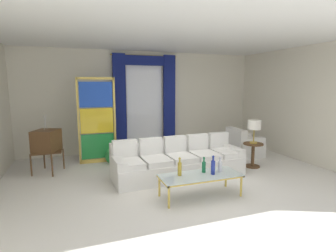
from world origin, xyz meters
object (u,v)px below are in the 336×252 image
(bottle_blue_decanter, at_px, (213,167))
(armchair_white, at_px, (243,146))
(vintage_tv, at_px, (46,142))
(couch_white_long, at_px, (178,162))
(bottle_crystal_tall, at_px, (204,166))
(bottle_amber_squat, at_px, (180,168))
(stained_glass_divider, at_px, (97,122))
(peacock_figurine, at_px, (114,156))
(table_lamp_brass, at_px, (254,126))
(coffee_table, at_px, (200,176))
(round_side_table, at_px, (253,153))
(bottle_ruby_flask, at_px, (220,166))

(bottle_blue_decanter, distance_m, armchair_white, 3.10)
(vintage_tv, bearing_deg, couch_white_long, -23.16)
(bottle_crystal_tall, xyz_separation_m, bottle_amber_squat, (-0.48, -0.01, 0.02))
(couch_white_long, bearing_deg, armchair_white, 20.52)
(bottle_blue_decanter, xyz_separation_m, stained_glass_divider, (-1.75, 2.90, 0.50))
(bottle_amber_squat, distance_m, peacock_figurine, 2.55)
(armchair_white, bearing_deg, bottle_amber_squat, -144.08)
(armchair_white, bearing_deg, vintage_tv, 176.73)
(bottle_amber_squat, height_order, table_lamp_brass, table_lamp_brass)
(armchair_white, relative_size, table_lamp_brass, 1.48)
(couch_white_long, distance_m, coffee_table, 1.23)
(bottle_amber_squat, xyz_separation_m, peacock_figurine, (-0.80, 2.40, -0.32))
(bottle_blue_decanter, bearing_deg, armchair_white, 44.54)
(peacock_figurine, distance_m, round_side_table, 3.46)
(bottle_crystal_tall, height_order, table_lamp_brass, table_lamp_brass)
(round_side_table, bearing_deg, coffee_table, -150.35)
(armchair_white, distance_m, round_side_table, 1.05)
(stained_glass_divider, bearing_deg, coffee_table, -61.68)
(coffee_table, height_order, bottle_ruby_flask, bottle_ruby_flask)
(bottle_amber_squat, relative_size, stained_glass_divider, 0.15)
(round_side_table, distance_m, table_lamp_brass, 0.67)
(bottle_amber_squat, bearing_deg, round_side_table, 23.98)
(bottle_blue_decanter, distance_m, stained_glass_divider, 3.42)
(couch_white_long, bearing_deg, bottle_blue_decanter, -82.65)
(coffee_table, bearing_deg, bottle_blue_decanter, -15.01)
(bottle_ruby_flask, bearing_deg, couch_white_long, 105.98)
(coffee_table, xyz_separation_m, bottle_ruby_flask, (0.40, 0.01, 0.15))
(bottle_blue_decanter, bearing_deg, peacock_figurine, 118.56)
(couch_white_long, height_order, table_lamp_brass, table_lamp_brass)
(bottle_blue_decanter, xyz_separation_m, table_lamp_brass, (1.80, 1.21, 0.48))
(bottle_blue_decanter, height_order, stained_glass_divider, stained_glass_divider)
(bottle_amber_squat, xyz_separation_m, bottle_ruby_flask, (0.77, -0.08, -0.02))
(coffee_table, xyz_separation_m, stained_glass_divider, (-1.53, 2.84, 0.68))
(bottle_crystal_tall, relative_size, peacock_figurine, 0.49)
(coffee_table, distance_m, stained_glass_divider, 3.30)
(vintage_tv, distance_m, peacock_figurine, 1.62)
(coffee_table, bearing_deg, vintage_tv, 138.37)
(bottle_amber_squat, xyz_separation_m, round_side_table, (2.39, 1.06, -0.19))
(couch_white_long, relative_size, table_lamp_brass, 5.18)
(bottle_blue_decanter, relative_size, stained_glass_divider, 0.16)
(bottle_ruby_flask, relative_size, vintage_tv, 0.22)
(stained_glass_divider, bearing_deg, peacock_figurine, -44.08)
(bottle_amber_squat, height_order, armchair_white, armchair_white)
(round_side_table, relative_size, table_lamp_brass, 1.04)
(bottle_crystal_tall, height_order, round_side_table, bottle_crystal_tall)
(couch_white_long, height_order, stained_glass_divider, stained_glass_divider)
(vintage_tv, bearing_deg, bottle_ruby_flask, -37.65)
(bottle_amber_squat, relative_size, round_side_table, 0.56)
(bottle_crystal_tall, xyz_separation_m, round_side_table, (1.90, 1.05, -0.17))
(bottle_blue_decanter, bearing_deg, table_lamp_brass, 33.89)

